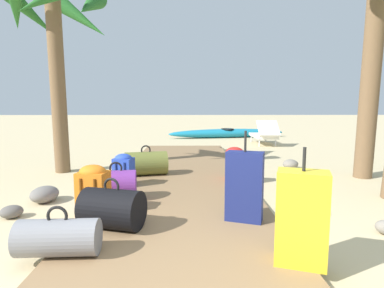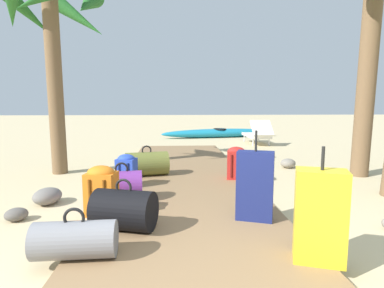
# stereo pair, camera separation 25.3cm
# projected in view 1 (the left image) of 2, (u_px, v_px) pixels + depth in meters

# --- Properties ---
(ground_plane) EXTENTS (60.00, 60.00, 0.00)m
(ground_plane) POSITION_uv_depth(u_px,v_px,m) (181.00, 191.00, 4.66)
(ground_plane) COLOR #CCB789
(boardwalk) EXTENTS (2.04, 7.34, 0.08)m
(boardwalk) POSITION_uv_depth(u_px,v_px,m) (182.00, 177.00, 5.38)
(boardwalk) COLOR olive
(boardwalk) RESTS_ON ground
(duffel_bag_grey) EXTENTS (0.63, 0.32, 0.40)m
(duffel_bag_grey) POSITION_uv_depth(u_px,v_px,m) (58.00, 237.00, 2.51)
(duffel_bag_grey) COLOR slate
(duffel_bag_grey) RESTS_ON boardwalk
(backpack_red) EXTENTS (0.31, 0.26, 0.51)m
(backpack_red) POSITION_uv_depth(u_px,v_px,m) (234.00, 162.00, 5.01)
(backpack_red) COLOR red
(backpack_red) RESTS_ON boardwalk
(duffel_bag_olive) EXTENTS (0.76, 0.54, 0.50)m
(duffel_bag_olive) POSITION_uv_depth(u_px,v_px,m) (146.00, 163.00, 5.32)
(duffel_bag_olive) COLOR olive
(duffel_bag_olive) RESTS_ON boardwalk
(duffel_bag_purple) EXTENTS (0.53, 0.42, 0.47)m
(duffel_bag_purple) POSITION_uv_depth(u_px,v_px,m) (116.00, 185.00, 3.98)
(duffel_bag_purple) COLOR #6B2D84
(duffel_bag_purple) RESTS_ON boardwalk
(backpack_blue) EXTENTS (0.31, 0.29, 0.47)m
(backpack_blue) POSITION_uv_depth(u_px,v_px,m) (124.00, 169.00, 4.62)
(backpack_blue) COLOR #2847B7
(backpack_blue) RESTS_ON boardwalk
(duffel_bag_black) EXTENTS (0.65, 0.52, 0.49)m
(duffel_bag_black) POSITION_uv_depth(u_px,v_px,m) (112.00, 209.00, 3.05)
(duffel_bag_black) COLOR black
(duffel_bag_black) RESTS_ON boardwalk
(suitcase_navy) EXTENTS (0.40, 0.28, 0.92)m
(suitcase_navy) POSITION_uv_depth(u_px,v_px,m) (244.00, 186.00, 3.23)
(suitcase_navy) COLOR navy
(suitcase_navy) RESTS_ON boardwalk
(suitcase_yellow) EXTENTS (0.42, 0.34, 0.88)m
(suitcase_yellow) POSITION_uv_depth(u_px,v_px,m) (302.00, 218.00, 2.35)
(suitcase_yellow) COLOR gold
(suitcase_yellow) RESTS_ON boardwalk
(backpack_orange) EXTENTS (0.35, 0.31, 0.53)m
(backpack_orange) POSITION_uv_depth(u_px,v_px,m) (93.00, 188.00, 3.46)
(backpack_orange) COLOR orange
(backpack_orange) RESTS_ON boardwalk
(palm_tree_near_left) EXTENTS (1.98, 1.92, 3.46)m
(palm_tree_near_left) POSITION_uv_depth(u_px,v_px,m) (55.00, 25.00, 5.64)
(palm_tree_near_left) COLOR brown
(palm_tree_near_left) RESTS_ON ground
(lounge_chair) EXTENTS (0.62, 1.57, 0.76)m
(lounge_chair) POSITION_uv_depth(u_px,v_px,m) (264.00, 134.00, 9.81)
(lounge_chair) COLOR white
(lounge_chair) RESTS_ON ground
(kayak) EXTENTS (4.42, 1.31, 0.33)m
(kayak) POSITION_uv_depth(u_px,v_px,m) (227.00, 133.00, 11.85)
(kayak) COLOR teal
(kayak) RESTS_ON ground
(rock_left_mid) EXTENTS (0.40, 0.46, 0.21)m
(rock_left_mid) POSITION_uv_depth(u_px,v_px,m) (45.00, 194.00, 4.13)
(rock_left_mid) COLOR slate
(rock_left_mid) RESTS_ON ground
(rock_right_near) EXTENTS (0.41, 0.41, 0.18)m
(rock_right_near) POSITION_uv_depth(u_px,v_px,m) (291.00, 164.00, 6.23)
(rock_right_near) COLOR gray
(rock_right_near) RESTS_ON ground
(rock_left_far) EXTENTS (0.31, 0.30, 0.14)m
(rock_left_far) POSITION_uv_depth(u_px,v_px,m) (12.00, 212.00, 3.56)
(rock_left_far) COLOR #5B5651
(rock_left_far) RESTS_ON ground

